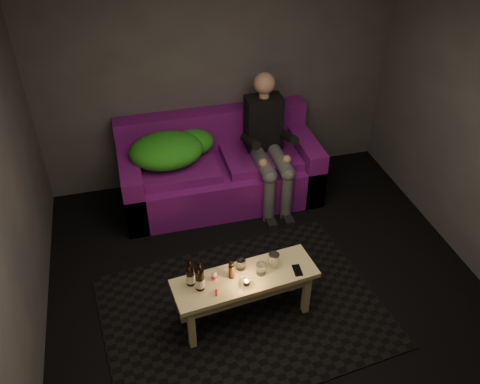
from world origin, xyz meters
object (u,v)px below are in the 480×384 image
(beer_bottle_a, at_px, (190,275))
(sofa, at_px, (219,170))
(steel_cup, at_px, (274,260))
(beer_bottle_b, at_px, (200,279))
(coffee_table, at_px, (245,284))
(person, at_px, (268,140))

(beer_bottle_a, bearing_deg, sofa, 70.54)
(beer_bottle_a, xyz_separation_m, steel_cup, (0.72, 0.03, -0.04))
(steel_cup, bearing_deg, beer_bottle_b, -171.17)
(sofa, xyz_separation_m, beer_bottle_a, (-0.63, -1.79, 0.26))
(beer_bottle_a, bearing_deg, coffee_table, -4.47)
(sofa, bearing_deg, person, -19.09)
(person, xyz_separation_m, steel_cup, (-0.43, -1.58, -0.19))
(sofa, xyz_separation_m, person, (0.51, -0.18, 0.41))
(beer_bottle_b, xyz_separation_m, steel_cup, (0.65, 0.10, -0.05))
(person, relative_size, beer_bottle_b, 4.88)
(beer_bottle_b, height_order, steel_cup, beer_bottle_b)
(person, bearing_deg, sofa, 160.91)
(beer_bottle_b, bearing_deg, coffee_table, 5.20)
(coffee_table, relative_size, beer_bottle_a, 4.47)
(sofa, bearing_deg, coffee_table, -95.73)
(steel_cup, bearing_deg, beer_bottle_a, -177.50)
(beer_bottle_a, bearing_deg, steel_cup, 2.50)
(person, xyz_separation_m, coffee_table, (-0.70, -1.65, -0.34))
(beer_bottle_a, xyz_separation_m, beer_bottle_b, (0.06, -0.07, 0.01))
(person, bearing_deg, coffee_table, -112.86)
(beer_bottle_a, distance_m, steel_cup, 0.72)
(person, bearing_deg, steel_cup, -105.10)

